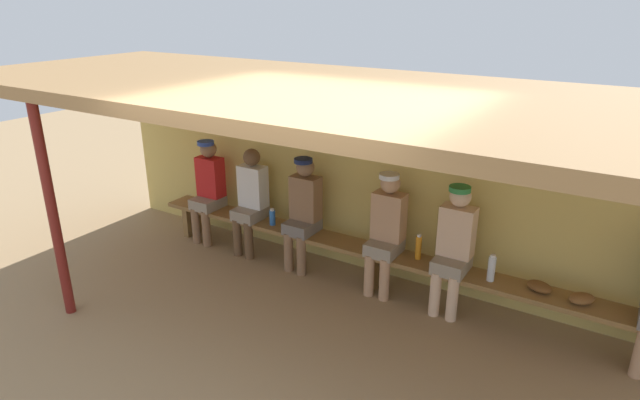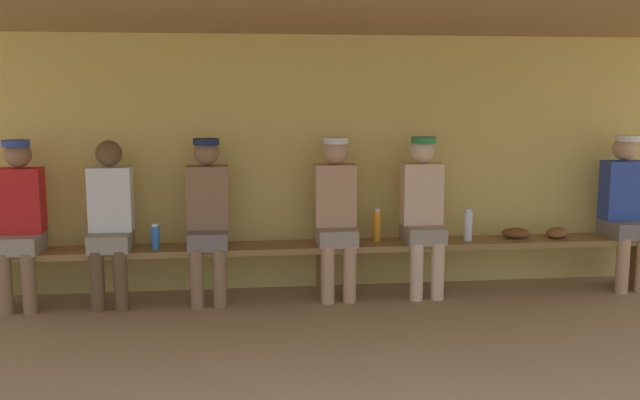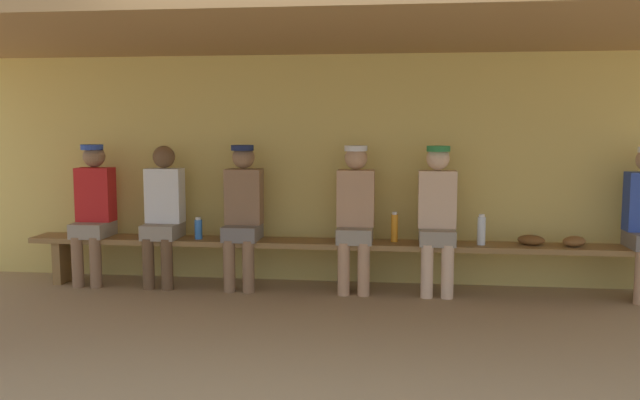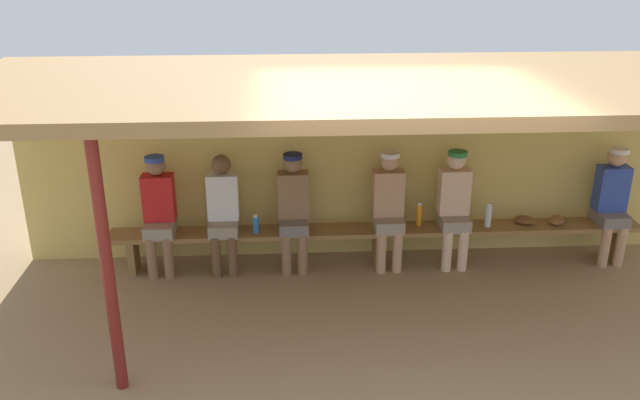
% 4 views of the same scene
% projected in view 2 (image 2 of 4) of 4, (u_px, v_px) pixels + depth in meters
% --- Properties ---
extents(ground_plane, '(24.00, 24.00, 0.00)m').
position_uv_depth(ground_plane, '(353.00, 366.00, 4.46)').
color(ground_plane, '#9E7F59').
extents(back_wall, '(8.00, 0.20, 2.20)m').
position_uv_depth(back_wall, '(317.00, 162.00, 6.26)').
color(back_wall, '#D8BC60').
rests_on(back_wall, ground).
extents(dugout_roof, '(8.00, 2.80, 0.12)m').
position_uv_depth(dugout_roof, '(338.00, 11.00, 4.81)').
color(dugout_roof, '#9E7547').
rests_on(dugout_roof, back_wall).
extents(bench, '(6.00, 0.36, 0.46)m').
position_uv_depth(bench, '(323.00, 252.00, 5.92)').
color(bench, olive).
rests_on(bench, ground).
extents(player_shirtless_tan, '(0.34, 0.42, 1.34)m').
position_uv_depth(player_shirtless_tan, '(336.00, 210.00, 5.89)').
color(player_shirtless_tan, gray).
rests_on(player_shirtless_tan, ground).
extents(player_middle, '(0.34, 0.42, 1.34)m').
position_uv_depth(player_middle, '(625.00, 204.00, 6.18)').
color(player_middle, slate).
rests_on(player_middle, ground).
extents(player_in_blue, '(0.34, 0.42, 1.34)m').
position_uv_depth(player_in_blue, '(208.00, 212.00, 5.76)').
color(player_in_blue, slate).
rests_on(player_in_blue, ground).
extents(player_in_red, '(0.34, 0.42, 1.34)m').
position_uv_depth(player_in_red, '(20.00, 216.00, 5.59)').
color(player_in_red, gray).
rests_on(player_in_red, ground).
extents(player_near_post, '(0.34, 0.42, 1.34)m').
position_uv_depth(player_near_post, '(423.00, 208.00, 5.97)').
color(player_near_post, gray).
rests_on(player_near_post, ground).
extents(player_rightmost, '(0.34, 0.42, 1.34)m').
position_uv_depth(player_rightmost, '(110.00, 216.00, 5.67)').
color(player_rightmost, gray).
rests_on(player_rightmost, ground).
extents(water_bottle_blue, '(0.07, 0.07, 0.21)m').
position_uv_depth(water_bottle_blue, '(155.00, 237.00, 5.71)').
color(water_bottle_blue, blue).
rests_on(water_bottle_blue, bench).
extents(water_bottle_green, '(0.07, 0.07, 0.28)m').
position_uv_depth(water_bottle_green, '(468.00, 225.00, 6.02)').
color(water_bottle_green, silver).
rests_on(water_bottle_green, bench).
extents(water_bottle_clear, '(0.06, 0.06, 0.28)m').
position_uv_depth(water_bottle_clear, '(377.00, 226.00, 5.99)').
color(water_bottle_clear, orange).
rests_on(water_bottle_clear, bench).
extents(baseball_glove_dark_brown, '(0.28, 0.24, 0.09)m').
position_uv_depth(baseball_glove_dark_brown, '(516.00, 233.00, 6.12)').
color(baseball_glove_dark_brown, brown).
rests_on(baseball_glove_dark_brown, bench).
extents(baseball_glove_tan, '(0.29, 0.29, 0.09)m').
position_uv_depth(baseball_glove_tan, '(557.00, 233.00, 6.14)').
color(baseball_glove_tan, brown).
rests_on(baseball_glove_tan, bench).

